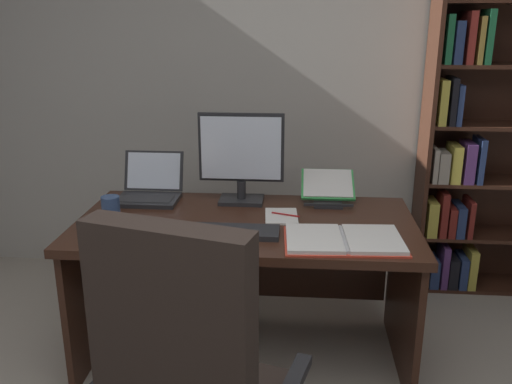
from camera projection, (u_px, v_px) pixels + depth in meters
wall_back at (285, 59)px, 3.32m from camera, size 4.61×0.12×2.74m
desk at (247, 252)px, 2.64m from camera, size 1.56×0.80×0.71m
bookshelf at (483, 131)px, 3.15m from camera, size 0.87×0.28×2.04m
monitor at (241, 159)px, 2.71m from camera, size 0.43×0.16×0.45m
laptop at (150, 190)px, 2.80m from camera, size 0.31×0.30×0.22m
keyboard at (231, 232)px, 2.35m from camera, size 0.42×0.15×0.02m
computer_mouse at (162, 228)px, 2.37m from camera, size 0.06×0.10×0.04m
reading_stand_with_book at (328, 187)px, 2.78m from camera, size 0.27×0.28×0.13m
open_binder at (344, 240)px, 2.26m from camera, size 0.51×0.34×0.02m
notepad at (281, 216)px, 2.55m from camera, size 0.16×0.22×0.01m
pen at (286, 215)px, 2.55m from camera, size 0.13×0.05×0.01m
coffee_mug at (111, 207)px, 2.53m from camera, size 0.09×0.09×0.10m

